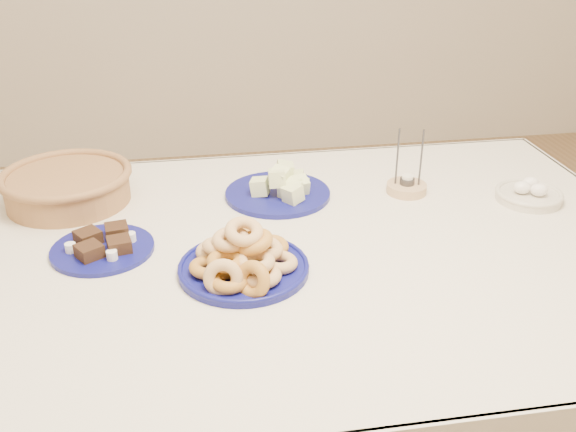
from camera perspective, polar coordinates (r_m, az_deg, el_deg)
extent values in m
cylinder|color=brown|center=(2.00, -22.72, -8.28)|extent=(0.06, 0.06, 0.72)
cylinder|color=brown|center=(2.13, 16.87, -4.94)|extent=(0.06, 0.06, 0.72)
cube|color=silver|center=(1.41, -0.34, -3.08)|extent=(1.70, 1.10, 0.02)
cube|color=silver|center=(1.95, -2.91, 1.59)|extent=(1.70, 0.01, 0.28)
cylinder|color=navy|center=(1.31, -3.96, -4.70)|extent=(0.35, 0.35, 0.01)
torus|color=navy|center=(1.31, -3.97, -4.44)|extent=(0.35, 0.35, 0.01)
torus|color=tan|center=(1.30, -0.83, -4.12)|extent=(0.10, 0.10, 0.03)
torus|color=#9E6623|center=(1.35, -1.57, -2.74)|extent=(0.10, 0.10, 0.03)
torus|color=#9E6623|center=(1.37, -4.28, -2.29)|extent=(0.09, 0.09, 0.03)
torus|color=tan|center=(1.34, -6.57, -3.17)|extent=(0.09, 0.10, 0.03)
torus|color=#9E6623|center=(1.29, -7.09, -4.58)|extent=(0.11, 0.11, 0.03)
torus|color=#9E6623|center=(1.24, -5.26, -5.74)|extent=(0.10, 0.10, 0.03)
torus|color=tan|center=(1.25, -2.33, -5.37)|extent=(0.11, 0.11, 0.03)
torus|color=tan|center=(1.30, -2.13, -2.85)|extent=(0.10, 0.10, 0.04)
torus|color=#9E6623|center=(1.33, -3.81, -2.09)|extent=(0.11, 0.11, 0.04)
torus|color=tan|center=(1.31, -5.98, -2.72)|extent=(0.11, 0.11, 0.04)
torus|color=#9E6623|center=(1.26, -5.50, -3.97)|extent=(0.11, 0.11, 0.03)
torus|color=tan|center=(1.26, -2.91, -4.02)|extent=(0.10, 0.10, 0.03)
torus|color=#9E6623|center=(1.27, -3.01, -2.32)|extent=(0.08, 0.08, 0.05)
torus|color=tan|center=(1.29, -5.08, -2.08)|extent=(0.11, 0.11, 0.03)
torus|color=tan|center=(1.27, -3.93, -1.40)|extent=(0.10, 0.10, 0.05)
torus|color=tan|center=(1.23, -5.78, -5.54)|extent=(0.09, 0.06, 0.08)
torus|color=#9E6623|center=(1.22, -3.15, -5.72)|extent=(0.09, 0.09, 0.08)
cylinder|color=navy|center=(1.63, -0.92, 1.99)|extent=(0.34, 0.34, 0.01)
cube|color=#DAED95|center=(1.58, -0.97, 3.41)|extent=(0.05, 0.05, 0.05)
cube|color=#DAED95|center=(1.62, 0.59, 2.93)|extent=(0.05, 0.05, 0.04)
cube|color=#DAED95|center=(1.59, -0.76, 3.53)|extent=(0.06, 0.07, 0.05)
cube|color=#DAED95|center=(1.62, -0.34, 4.06)|extent=(0.05, 0.05, 0.05)
cube|color=#DAED95|center=(1.64, 0.73, 3.26)|extent=(0.05, 0.05, 0.05)
cube|color=#DAED95|center=(1.59, 0.28, 2.38)|extent=(0.06, 0.06, 0.05)
cube|color=#DAED95|center=(1.61, 1.04, 2.73)|extent=(0.05, 0.06, 0.05)
cube|color=#DAED95|center=(1.60, -2.51, 2.63)|extent=(0.06, 0.05, 0.05)
cube|color=#DAED95|center=(1.62, 0.83, 2.85)|extent=(0.06, 0.06, 0.05)
cube|color=#DAED95|center=(1.56, 0.41, 1.99)|extent=(0.06, 0.06, 0.05)
cube|color=#DAED95|center=(1.59, 0.04, 2.36)|extent=(0.06, 0.07, 0.06)
cylinder|color=navy|center=(1.44, -16.15, -2.84)|extent=(0.29, 0.29, 0.01)
cube|color=black|center=(1.40, -17.25, -2.99)|extent=(0.07, 0.07, 0.03)
cube|color=black|center=(1.41, -14.77, -2.47)|extent=(0.06, 0.06, 0.03)
cube|color=black|center=(1.46, -17.35, -1.78)|extent=(0.07, 0.07, 0.03)
cube|color=black|center=(1.46, -14.97, -1.29)|extent=(0.06, 0.06, 0.03)
cylinder|color=white|center=(1.43, -18.77, -2.68)|extent=(0.03, 0.03, 0.02)
cylinder|color=white|center=(1.38, -15.38, -3.38)|extent=(0.03, 0.03, 0.02)
cylinder|color=white|center=(1.44, -13.81, -1.82)|extent=(0.03, 0.03, 0.02)
cylinder|color=brown|center=(1.68, -18.98, 2.33)|extent=(0.31, 0.31, 0.07)
torus|color=brown|center=(1.66, -19.17, 3.52)|extent=(0.33, 0.33, 0.02)
cylinder|color=tan|center=(1.68, 10.49, 2.45)|extent=(0.13, 0.13, 0.02)
cylinder|color=#3F3F44|center=(1.67, 10.54, 3.06)|extent=(0.05, 0.05, 0.02)
cylinder|color=white|center=(1.66, 10.58, 3.43)|extent=(0.04, 0.04, 0.01)
cylinder|color=#3F3F44|center=(1.64, 9.70, 5.23)|extent=(0.01, 0.01, 0.15)
cylinder|color=#3F3F44|center=(1.65, 11.76, 5.09)|extent=(0.01, 0.01, 0.15)
cylinder|color=beige|center=(1.71, 20.60, 1.62)|extent=(0.20, 0.20, 0.02)
torus|color=beige|center=(1.71, 20.65, 1.93)|extent=(0.21, 0.21, 0.01)
ellipsoid|color=white|center=(1.69, 20.09, 2.39)|extent=(0.05, 0.04, 0.03)
ellipsoid|color=white|center=(1.69, 21.42, 2.17)|extent=(0.05, 0.04, 0.03)
ellipsoid|color=white|center=(1.72, 20.76, 2.74)|extent=(0.05, 0.04, 0.03)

